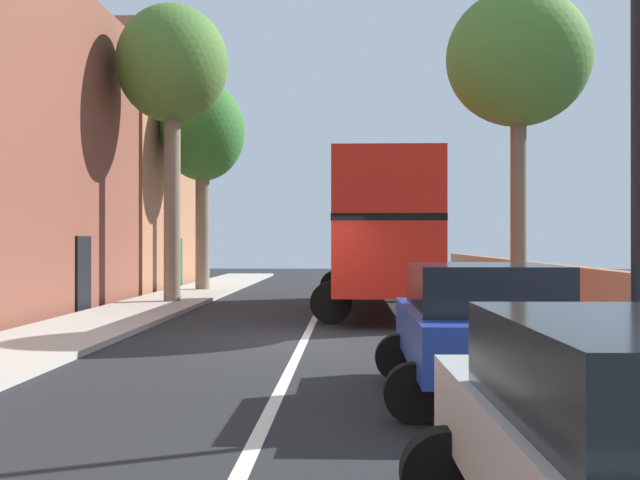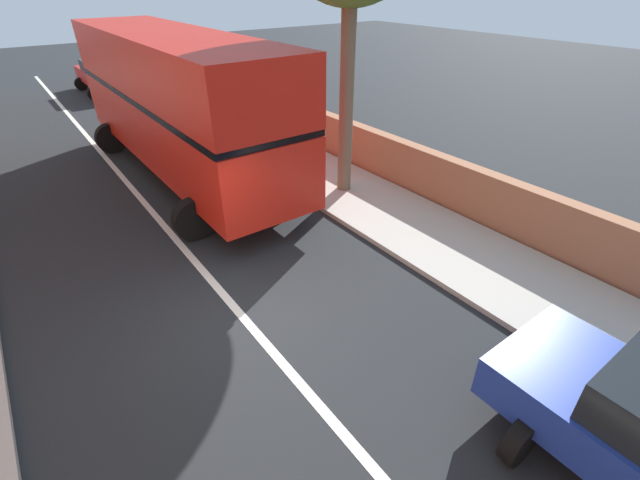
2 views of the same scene
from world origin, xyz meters
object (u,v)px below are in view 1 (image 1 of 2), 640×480
object	(u,v)px
double_decker_bus	(379,227)
street_tree_left_0	(172,68)
parked_car_blue_right_0	(481,323)
street_tree_right_3	(518,61)
lamppost_right	(637,84)
street_tree_left_4	(203,134)
parked_car_red_right_3	(387,265)

from	to	relation	value
double_decker_bus	street_tree_left_0	world-z (taller)	street_tree_left_0
double_decker_bus	parked_car_blue_right_0	world-z (taller)	double_decker_bus
street_tree_right_3	lamppost_right	bearing A→B (deg)	-93.31
double_decker_bus	street_tree_left_4	size ratio (longest dim) A/B	1.32
parked_car_blue_right_0	double_decker_bus	bearing A→B (deg)	93.65
parked_car_red_right_3	lamppost_right	xyz separation A→B (m)	(1.80, -25.82, 2.88)
street_tree_right_3	street_tree_left_4	size ratio (longest dim) A/B	0.96
double_decker_bus	lamppost_right	world-z (taller)	lamppost_right
street_tree_right_3	street_tree_left_0	bearing A→B (deg)	149.55
street_tree_left_0	street_tree_right_3	xyz separation A→B (m)	(9.43, -5.54, -1.13)
street_tree_right_3	lamppost_right	world-z (taller)	street_tree_right_3
lamppost_right	parked_car_red_right_3	bearing A→B (deg)	93.99
street_tree_left_0	lamppost_right	size ratio (longest dim) A/B	1.45
street_tree_left_0	lamppost_right	distance (m)	17.46
street_tree_left_0	street_tree_right_3	world-z (taller)	street_tree_left_0
double_decker_bus	street_tree_left_4	bearing A→B (deg)	129.33
parked_car_red_right_3	street_tree_right_3	world-z (taller)	street_tree_right_3
street_tree_left_4	street_tree_left_0	bearing A→B (deg)	-87.86
street_tree_left_4	street_tree_right_3	bearing A→B (deg)	-50.45
double_decker_bus	street_tree_right_3	xyz separation A→B (m)	(3.12, -3.72, 3.82)
double_decker_bus	street_tree_right_3	size ratio (longest dim) A/B	1.37
parked_car_red_right_3	street_tree_left_4	xyz separation A→B (m)	(-7.34, -5.06, 5.19)
street_tree_right_3	double_decker_bus	bearing A→B (deg)	130.01
street_tree_right_3	lamppost_right	distance (m)	9.38
double_decker_bus	parked_car_blue_right_0	size ratio (longest dim) A/B	2.55
street_tree_right_3	parked_car_blue_right_0	bearing A→B (deg)	-104.75
parked_car_red_right_3	street_tree_right_3	xyz separation A→B (m)	(2.32, -16.76, 5.25)
parked_car_blue_right_0	street_tree_left_0	world-z (taller)	street_tree_left_0
parked_car_blue_right_0	street_tree_right_3	size ratio (longest dim) A/B	0.54
parked_car_blue_right_0	street_tree_left_0	bearing A→B (deg)	116.31
street_tree_left_0	street_tree_right_3	bearing A→B (deg)	-30.45
double_decker_bus	parked_car_red_right_3	size ratio (longest dim) A/B	2.30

